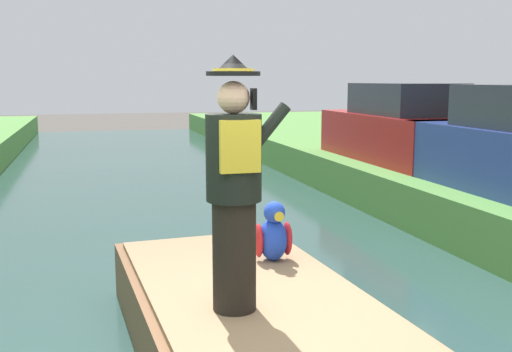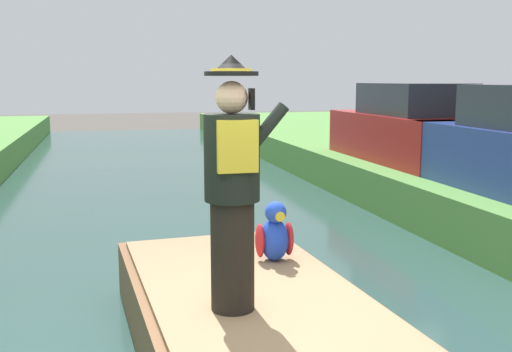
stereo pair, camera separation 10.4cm
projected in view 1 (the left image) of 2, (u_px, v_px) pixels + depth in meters
The scene contains 4 objects.
boat at pixel (259, 333), 4.76m from camera, with size 2.04×4.30×0.61m.
person_pirate at pixel (235, 186), 4.30m from camera, with size 0.61×0.42×1.85m.
parrot_plush at pixel (273, 235), 5.60m from camera, with size 0.36×0.34×0.57m.
parked_car_red at pixel (401, 128), 11.80m from camera, with size 1.71×4.00×1.50m.
Camera 1 is at (-1.24, -3.87, 2.39)m, focal length 42.16 mm.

